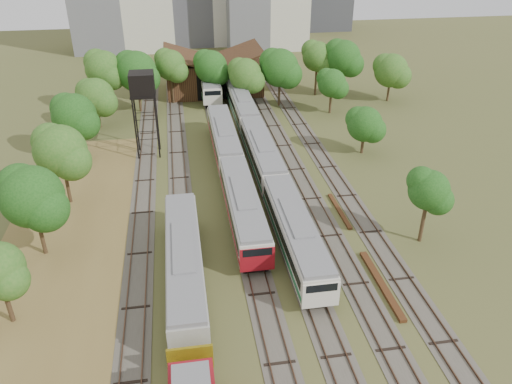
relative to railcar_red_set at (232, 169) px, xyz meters
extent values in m
plane|color=#475123|center=(2.00, -22.52, -1.94)|extent=(240.00, 240.00, 0.00)
cube|color=brown|center=(-16.00, -14.52, -1.92)|extent=(14.00, 60.00, 0.04)
cube|color=#4C473D|center=(-10.00, 2.48, -1.91)|extent=(2.60, 80.00, 0.06)
cube|color=#472D1E|center=(-10.72, 2.48, -1.82)|extent=(0.08, 80.00, 0.14)
cube|color=#472D1E|center=(-9.28, 2.48, -1.82)|extent=(0.08, 80.00, 0.14)
cube|color=#4C473D|center=(-6.00, 2.48, -1.91)|extent=(2.60, 80.00, 0.06)
cube|color=#472D1E|center=(-6.72, 2.48, -1.82)|extent=(0.08, 80.00, 0.14)
cube|color=#472D1E|center=(-5.28, 2.48, -1.82)|extent=(0.08, 80.00, 0.14)
cube|color=#4C473D|center=(0.00, 2.48, -1.91)|extent=(2.60, 80.00, 0.06)
cube|color=#472D1E|center=(-0.72, 2.48, -1.82)|extent=(0.08, 80.00, 0.14)
cube|color=#472D1E|center=(0.72, 2.48, -1.82)|extent=(0.08, 80.00, 0.14)
cube|color=#4C473D|center=(4.00, 2.48, -1.91)|extent=(2.60, 80.00, 0.06)
cube|color=#472D1E|center=(3.28, 2.48, -1.82)|extent=(0.08, 80.00, 0.14)
cube|color=#472D1E|center=(4.72, 2.48, -1.82)|extent=(0.08, 80.00, 0.14)
cube|color=#4C473D|center=(8.00, 2.48, -1.91)|extent=(2.60, 80.00, 0.06)
cube|color=#472D1E|center=(7.28, 2.48, -1.82)|extent=(0.08, 80.00, 0.14)
cube|color=#472D1E|center=(8.72, 2.48, -1.82)|extent=(0.08, 80.00, 0.14)
cube|color=#4C473D|center=(12.00, 2.48, -1.91)|extent=(2.60, 80.00, 0.06)
cube|color=#472D1E|center=(11.28, 2.48, -1.82)|extent=(0.08, 80.00, 0.14)
cube|color=#472D1E|center=(12.72, 2.48, -1.82)|extent=(0.08, 80.00, 0.14)
cube|color=black|center=(0.00, -8.69, -1.54)|extent=(2.20, 15.64, 0.80)
cube|color=silver|center=(0.00, -8.69, 0.12)|extent=(2.90, 17.00, 2.50)
cube|color=black|center=(0.00, -8.69, 0.42)|extent=(2.96, 15.64, 0.85)
cube|color=slate|center=(0.00, -8.69, 1.55)|extent=(2.67, 16.66, 0.36)
cube|color=maroon|center=(0.00, -8.69, -0.59)|extent=(2.96, 16.66, 0.45)
cube|color=maroon|center=(0.00, -17.14, -0.01)|extent=(2.94, 0.25, 2.25)
cube|color=black|center=(0.00, 8.81, -1.54)|extent=(2.20, 15.64, 0.80)
cube|color=silver|center=(0.00, 8.81, 0.12)|extent=(2.90, 17.00, 2.50)
cube|color=black|center=(0.00, 8.81, 0.42)|extent=(2.96, 15.64, 0.85)
cube|color=slate|center=(0.00, 8.81, 1.55)|extent=(2.67, 16.66, 0.36)
cube|color=maroon|center=(0.00, 8.81, -0.59)|extent=(2.96, 16.66, 0.45)
cube|color=black|center=(4.00, -13.85, -1.54)|extent=(2.17, 15.64, 0.79)
cube|color=silver|center=(4.00, -13.85, 0.09)|extent=(2.86, 17.00, 2.47)
cube|color=black|center=(4.00, -13.85, 0.38)|extent=(2.92, 15.64, 0.84)
cube|color=slate|center=(4.00, -13.85, 1.50)|extent=(2.63, 16.66, 0.36)
cube|color=#175F36|center=(4.00, -13.85, -0.61)|extent=(2.92, 16.66, 0.44)
cube|color=silver|center=(4.00, -22.30, -0.04)|extent=(2.90, 0.25, 2.22)
cube|color=black|center=(4.00, 3.65, -1.54)|extent=(2.17, 15.64, 0.79)
cube|color=silver|center=(4.00, 3.65, 0.09)|extent=(2.86, 17.00, 2.47)
cube|color=black|center=(4.00, 3.65, 0.38)|extent=(2.92, 15.64, 0.84)
cube|color=slate|center=(4.00, 3.65, 1.50)|extent=(2.63, 16.66, 0.36)
cube|color=#175F36|center=(4.00, 3.65, -0.61)|extent=(2.92, 16.66, 0.44)
cube|color=black|center=(4.00, 21.15, -1.54)|extent=(2.17, 15.64, 0.79)
cube|color=silver|center=(4.00, 21.15, 0.09)|extent=(2.86, 17.00, 2.47)
cube|color=black|center=(4.00, 21.15, 0.38)|extent=(2.92, 15.64, 0.84)
cube|color=slate|center=(4.00, 21.15, 1.50)|extent=(2.63, 16.66, 0.36)
cube|color=#175F36|center=(4.00, 21.15, -0.61)|extent=(2.92, 16.66, 0.44)
cube|color=black|center=(0.00, 33.48, -1.52)|extent=(2.27, 14.72, 0.83)
cube|color=silver|center=(0.00, 33.48, 0.18)|extent=(3.00, 16.00, 2.58)
cube|color=black|center=(0.00, 33.48, 0.49)|extent=(3.06, 14.72, 0.88)
cube|color=slate|center=(0.00, 33.48, 1.66)|extent=(2.76, 15.68, 0.37)
cube|color=#175F36|center=(0.00, 33.48, -0.54)|extent=(3.06, 15.68, 0.46)
cube|color=silver|center=(0.00, 25.53, 0.05)|extent=(3.04, 0.25, 2.32)
cube|color=gold|center=(-6.00, -26.81, -0.17)|extent=(2.98, 0.20, 1.99)
cube|color=black|center=(-6.00, -16.76, -1.54)|extent=(2.17, 16.56, 0.79)
cube|color=#99968B|center=(-6.00, -16.76, 0.08)|extent=(2.86, 18.00, 2.46)
cube|color=black|center=(-6.00, -16.76, 0.38)|extent=(2.92, 16.56, 0.84)
cube|color=slate|center=(-6.00, -16.76, 1.49)|extent=(2.63, 17.64, 0.35)
cylinder|color=black|center=(-10.90, 8.74, 1.96)|extent=(0.19, 0.19, 7.79)
cylinder|color=black|center=(-8.27, 8.74, 1.96)|extent=(0.19, 0.19, 7.79)
cylinder|color=black|center=(-10.90, 11.37, 1.96)|extent=(0.19, 0.19, 7.79)
cylinder|color=black|center=(-8.27, 11.37, 1.96)|extent=(0.19, 0.19, 7.79)
cube|color=black|center=(-9.58, 10.06, 5.95)|extent=(3.07, 3.07, 0.20)
cube|color=black|center=(-9.58, 10.06, 7.37)|extent=(2.92, 2.92, 2.63)
cube|color=#502D16|center=(10.00, -19.85, -1.79)|extent=(0.59, 8.88, 0.30)
cube|color=#502D16|center=(10.20, -7.86, -1.82)|extent=(0.44, 6.98, 0.23)
cube|color=#341E13|center=(1.00, 35.48, 0.81)|extent=(16.00, 11.00, 5.50)
cube|color=#341E13|center=(-3.00, 35.48, 4.16)|extent=(8.45, 11.55, 2.96)
cube|color=#341E13|center=(5.00, 35.48, 4.16)|extent=(8.45, 11.55, 2.96)
cube|color=black|center=(1.00, 30.03, 0.26)|extent=(6.40, 0.15, 4.12)
cylinder|color=#382616|center=(-19.10, -19.26, 0.00)|extent=(0.36, 0.36, 3.88)
cylinder|color=#382616|center=(-18.43, -10.57, 0.38)|extent=(0.36, 0.36, 4.64)
sphere|color=#184913|center=(-18.43, -10.57, 3.96)|extent=(5.43, 5.43, 5.43)
cylinder|color=#382616|center=(-17.68, -1.24, 0.42)|extent=(0.36, 0.36, 4.71)
sphere|color=#184913|center=(-17.68, -1.24, 4.05)|extent=(5.39, 5.39, 5.39)
cylinder|color=#382616|center=(-18.17, 10.61, 0.23)|extent=(0.36, 0.36, 4.33)
sphere|color=#184913|center=(-18.17, 10.61, 3.57)|extent=(5.42, 5.42, 5.42)
cylinder|color=#382616|center=(-16.92, 20.75, -0.16)|extent=(0.36, 0.36, 3.56)
sphere|color=#184913|center=(-16.92, 20.75, 2.60)|extent=(5.34, 5.34, 5.34)
cylinder|color=#382616|center=(-16.15, 27.21, 0.73)|extent=(0.36, 0.36, 5.33)
sphere|color=#184913|center=(-16.15, 27.21, 4.85)|extent=(5.49, 5.49, 5.49)
cylinder|color=#382616|center=(-11.34, 26.77, 0.55)|extent=(0.36, 0.36, 4.97)
sphere|color=#184913|center=(-11.34, 26.77, 4.39)|extent=(6.14, 6.14, 6.14)
cylinder|color=#382616|center=(-6.18, 29.91, 0.52)|extent=(0.36, 0.36, 4.92)
sphere|color=#184913|center=(-6.18, 29.91, 4.32)|extent=(4.80, 4.80, 4.80)
cylinder|color=#382616|center=(0.16, 29.12, 0.38)|extent=(0.36, 0.36, 4.63)
sphere|color=#184913|center=(0.16, 29.12, 3.96)|extent=(5.23, 5.23, 5.23)
cylinder|color=#382616|center=(5.21, 25.57, 0.16)|extent=(0.36, 0.36, 4.19)
sphere|color=#184913|center=(5.21, 25.57, 3.40)|extent=(5.15, 5.15, 5.15)
cylinder|color=#382616|center=(10.71, 25.97, 0.47)|extent=(0.36, 0.36, 4.81)
sphere|color=#184913|center=(10.71, 25.97, 4.19)|extent=(5.96, 5.96, 5.96)
cylinder|color=#382616|center=(17.98, 30.41, 0.63)|extent=(0.36, 0.36, 5.14)
sphere|color=#184913|center=(17.98, 30.41, 4.60)|extent=(4.91, 4.91, 4.91)
cylinder|color=#382616|center=(21.87, 28.57, 0.68)|extent=(0.36, 0.36, 5.24)
sphere|color=#184913|center=(21.87, 28.57, 4.73)|extent=(5.65, 5.65, 5.65)
cylinder|color=#382616|center=(29.00, 25.32, 0.06)|extent=(0.36, 0.36, 3.99)
sphere|color=#184913|center=(29.00, 25.32, 3.14)|extent=(5.41, 5.41, 5.41)
cylinder|color=#382616|center=(16.05, -14.16, 0.20)|extent=(0.36, 0.36, 4.29)
sphere|color=#184913|center=(16.05, -14.16, 3.52)|extent=(3.70, 3.70, 3.70)
cylinder|color=#382616|center=(17.57, 5.95, -0.39)|extent=(0.36, 0.36, 3.10)
sphere|color=#184913|center=(17.57, 5.95, 2.01)|extent=(4.46, 4.46, 4.46)
cylinder|color=#382616|center=(17.86, 21.25, -0.08)|extent=(0.36, 0.36, 3.71)
sphere|color=#184913|center=(17.86, 21.25, 2.79)|extent=(4.31, 4.31, 4.31)
camera|label=1|loc=(-5.51, -50.22, 24.87)|focal=35.00mm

